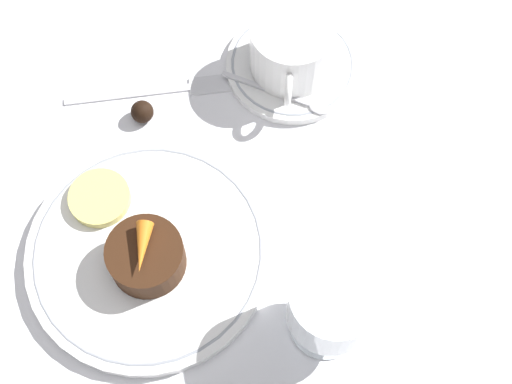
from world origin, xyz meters
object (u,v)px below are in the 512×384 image
object	(u,v)px
dinner_plate	(149,253)
coffee_cup	(292,47)
fork	(171,89)
dessert_cake	(146,257)
wine_glass	(331,306)

from	to	relation	value
dinner_plate	coffee_cup	xyz separation A→B (m)	(-0.22, 0.12, 0.03)
coffee_cup	dinner_plate	bearing A→B (deg)	-28.37
fork	dessert_cake	distance (m)	0.20
wine_glass	fork	xyz separation A→B (m)	(-0.24, -0.18, -0.06)
coffee_cup	wine_glass	distance (m)	0.28
coffee_cup	fork	size ratio (longest dim) A/B	0.63
dinner_plate	fork	world-z (taller)	dinner_plate
wine_glass	fork	world-z (taller)	wine_glass
coffee_cup	wine_glass	xyz separation A→B (m)	(0.28, 0.05, 0.02)
wine_glass	fork	distance (m)	0.31
dinner_plate	fork	distance (m)	0.19
wine_glass	dessert_cake	size ratio (longest dim) A/B	1.41
wine_glass	dessert_cake	distance (m)	0.18
dinner_plate	fork	size ratio (longest dim) A/B	1.28
fork	dessert_cake	bearing A→B (deg)	2.26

